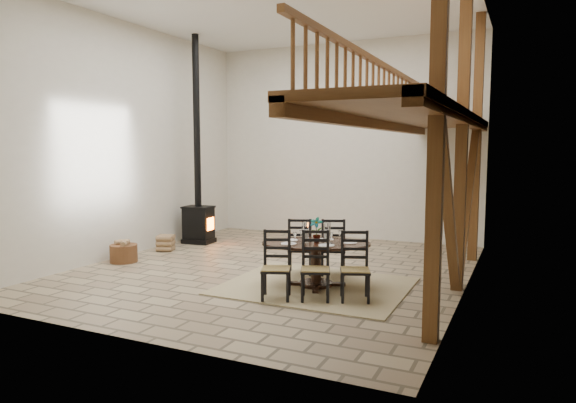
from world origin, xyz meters
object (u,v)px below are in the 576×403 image
at_px(dining_table, 316,264).
at_px(log_stack, 166,243).
at_px(wood_stove, 198,198).
at_px(log_basket, 124,252).

bearing_deg(dining_table, log_stack, 139.92).
distance_m(wood_stove, log_basket, 2.60).
bearing_deg(log_basket, wood_stove, 86.37).
height_order(dining_table, log_stack, dining_table).
relative_size(dining_table, log_basket, 4.32).
height_order(dining_table, log_basket, dining_table).
distance_m(dining_table, log_basket, 4.31).
xyz_separation_m(dining_table, log_stack, (-4.25, 1.44, -0.23)).
bearing_deg(log_basket, dining_table, -2.17).
xyz_separation_m(wood_stove, log_basket, (-0.15, -2.43, -0.92)).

